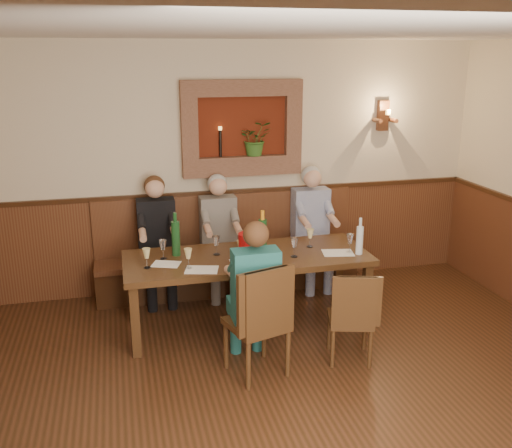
{
  "coord_description": "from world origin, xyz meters",
  "views": [
    {
      "loc": [
        -1.18,
        -3.28,
        2.65
      ],
      "look_at": [
        0.1,
        1.9,
        1.05
      ],
      "focal_mm": 40.0,
      "sensor_mm": 36.0,
      "label": 1
    }
  ],
  "objects": [
    {
      "name": "wine_glass_3",
      "position": [
        0.43,
        1.7,
        0.85
      ],
      "size": [
        0.08,
        0.08,
        0.19
      ],
      "primitive_type": null,
      "color": "white",
      "rests_on": "dining_table"
    },
    {
      "name": "wine_glass_6",
      "position": [
        0.12,
        1.97,
        0.85
      ],
      "size": [
        0.08,
        0.08,
        0.19
      ],
      "primitive_type": null,
      "color": "#D9C881",
      "rests_on": "dining_table"
    },
    {
      "name": "wine_glass_9",
      "position": [
        -0.61,
        1.64,
        0.85
      ],
      "size": [
        0.08,
        0.08,
        0.19
      ],
      "primitive_type": null,
      "color": "#D9C881",
      "rests_on": "dining_table"
    },
    {
      "name": "wine_glass_0",
      "position": [
        -0.09,
        1.76,
        0.85
      ],
      "size": [
        0.08,
        0.08,
        0.19
      ],
      "primitive_type": null,
      "color": "#D9C881",
      "rests_on": "dining_table"
    },
    {
      "name": "wine_bottle_green_a",
      "position": [
        0.15,
        1.84,
        0.94
      ],
      "size": [
        0.1,
        0.1,
        0.45
      ],
      "rotation": [
        0.0,
        0.0,
        0.19
      ],
      "color": "#19471E",
      "rests_on": "dining_table"
    },
    {
      "name": "spittoon_bucket",
      "position": [
        0.0,
        1.73,
        0.88
      ],
      "size": [
        0.24,
        0.24,
        0.26
      ],
      "primitive_type": "cylinder",
      "rotation": [
        0.0,
        0.0,
        -0.06
      ],
      "color": "red",
      "rests_on": "dining_table"
    },
    {
      "name": "wine_glass_1",
      "position": [
        -0.81,
        1.95,
        0.85
      ],
      "size": [
        0.08,
        0.08,
        0.19
      ],
      "primitive_type": null,
      "color": "white",
      "rests_on": "dining_table"
    },
    {
      "name": "tasting_sheet_d",
      "position": [
        -0.49,
        1.57,
        0.75
      ],
      "size": [
        0.34,
        0.28,
        0.0
      ],
      "primitive_type": "cube",
      "rotation": [
        0.0,
        0.0,
        -0.26
      ],
      "color": "white",
      "rests_on": "dining_table"
    },
    {
      "name": "wall_sconce",
      "position": [
        1.9,
        2.93,
        1.94
      ],
      "size": [
        0.25,
        0.2,
        0.35
      ],
      "color": "#512817",
      "rests_on": "ground"
    },
    {
      "name": "room_shell",
      "position": [
        0.0,
        0.0,
        1.89
      ],
      "size": [
        6.04,
        6.04,
        2.82
      ],
      "color": "beige",
      "rests_on": "ground"
    },
    {
      "name": "water_bottle",
      "position": [
        1.08,
        1.63,
        0.9
      ],
      "size": [
        0.08,
        0.08,
        0.37
      ],
      "rotation": [
        0.0,
        0.0,
        -0.15
      ],
      "color": "silver",
      "rests_on": "dining_table"
    },
    {
      "name": "tasting_sheet_c",
      "position": [
        0.89,
        1.7,
        0.75
      ],
      "size": [
        0.34,
        0.27,
        0.0
      ],
      "primitive_type": "cube",
      "rotation": [
        0.0,
        0.0,
        -0.19
      ],
      "color": "white",
      "rests_on": "dining_table"
    },
    {
      "name": "wainscoting",
      "position": [
        0.0,
        -0.0,
        0.59
      ],
      "size": [
        6.02,
        6.02,
        1.15
      ],
      "color": "#512817",
      "rests_on": "ground"
    },
    {
      "name": "wine_glass_8",
      "position": [
        -0.17,
        1.52,
        0.85
      ],
      "size": [
        0.08,
        0.08,
        0.19
      ],
      "primitive_type": null,
      "color": "#D9C881",
      "rests_on": "dining_table"
    },
    {
      "name": "wine_glass_7",
      "position": [
        -0.29,
        1.95,
        0.85
      ],
      "size": [
        0.08,
        0.08,
        0.19
      ],
      "primitive_type": null,
      "color": "white",
      "rests_on": "dining_table"
    },
    {
      "name": "tasting_sheet_b",
      "position": [
        -0.07,
        1.66,
        0.75
      ],
      "size": [
        0.3,
        0.22,
        0.0
      ],
      "primitive_type": "cube",
      "rotation": [
        0.0,
        0.0,
        -0.09
      ],
      "color": "white",
      "rests_on": "dining_table"
    },
    {
      "name": "person_bench_right",
      "position": [
        0.97,
        2.69,
        0.59
      ],
      "size": [
        0.42,
        0.51,
        1.42
      ],
      "color": "navy",
      "rests_on": "ground"
    },
    {
      "name": "chair_near_right",
      "position": [
        0.73,
        0.97,
        0.25
      ],
      "size": [
        0.47,
        0.47,
        0.86
      ],
      "rotation": [
        0.0,
        0.0,
        -0.27
      ],
      "color": "#3B2211",
      "rests_on": "ground"
    },
    {
      "name": "chair_near_left",
      "position": [
        -0.12,
        0.93,
        0.3
      ],
      "size": [
        0.56,
        0.56,
        1.02
      ],
      "rotation": [
        0.0,
        0.0,
        0.29
      ],
      "color": "#3B2211",
      "rests_on": "ground"
    },
    {
      "name": "tasting_sheet_a",
      "position": [
        -0.8,
        1.8,
        0.75
      ],
      "size": [
        0.3,
        0.26,
        0.0
      ],
      "primitive_type": "cube",
      "rotation": [
        0.0,
        0.0,
        -0.36
      ],
      "color": "white",
      "rests_on": "dining_table"
    },
    {
      "name": "person_bench_mid",
      "position": [
        -0.12,
        2.69,
        0.57
      ],
      "size": [
        0.4,
        0.49,
        1.38
      ],
      "color": "#4F4A48",
      "rests_on": "ground"
    },
    {
      "name": "bench",
      "position": [
        0.0,
        2.79,
        0.33
      ],
      "size": [
        3.0,
        0.45,
        1.11
      ],
      "color": "#381E0F",
      "rests_on": "ground"
    },
    {
      "name": "wine_glass_5",
      "position": [
        -0.98,
        1.74,
        0.85
      ],
      "size": [
        0.08,
        0.08,
        0.19
      ],
      "primitive_type": null,
      "color": "#D9C881",
      "rests_on": "dining_table"
    },
    {
      "name": "wall_niche",
      "position": [
        0.24,
        2.94,
        1.81
      ],
      "size": [
        1.36,
        0.3,
        1.06
      ],
      "color": "#5A1C0C",
      "rests_on": "ground"
    },
    {
      "name": "person_bench_left",
      "position": [
        -0.81,
        2.69,
        0.58
      ],
      "size": [
        0.41,
        0.5,
        1.4
      ],
      "color": "black",
      "rests_on": "ground"
    },
    {
      "name": "ground_plane",
      "position": [
        0.0,
        0.0,
        0.0
      ],
      "size": [
        6.0,
        6.0,
        0.0
      ],
      "primitive_type": "plane",
      "color": "#321D0D",
      "rests_on": "ground"
    },
    {
      "name": "wine_glass_4",
      "position": [
        1.01,
        1.69,
        0.85
      ],
      "size": [
        0.08,
        0.08,
        0.19
      ],
      "primitive_type": null,
      "color": "white",
      "rests_on": "dining_table"
    },
    {
      "name": "wine_bottle_green_b",
      "position": [
        -0.68,
        2.02,
        0.93
      ],
      "size": [
        0.11,
        0.11,
        0.43
      ],
      "rotation": [
        0.0,
        0.0,
        -0.4
      ],
      "color": "#19471E",
      "rests_on": "dining_table"
    },
    {
      "name": "wine_glass_2",
      "position": [
        0.68,
        1.95,
        0.85
      ],
      "size": [
        0.08,
        0.08,
        0.19
      ],
      "primitive_type": null,
      "color": "#D9C881",
      "rests_on": "dining_table"
    },
    {
      "name": "dining_table",
      "position": [
        0.0,
        1.85,
        0.68
      ],
      "size": [
        2.4,
        0.9,
        0.75
      ],
      "color": "#3B2211",
      "rests_on": "ground"
    },
    {
      "name": "person_chair_front",
      "position": [
        -0.13,
        1.07,
        0.56
      ],
      "size": [
        0.39,
        0.48,
        1.36
      ],
      "color": "#1B4D5E",
      "rests_on": "ground"
    }
  ]
}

